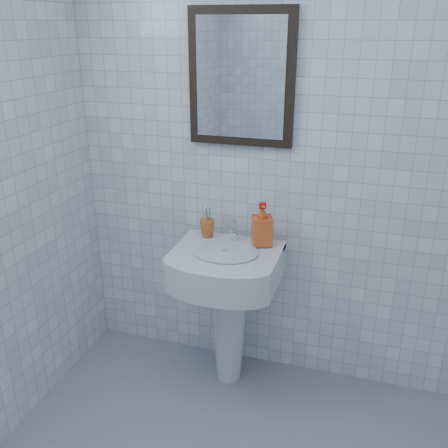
% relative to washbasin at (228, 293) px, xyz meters
% --- Properties ---
extents(wall_back, '(2.20, 0.02, 2.50)m').
position_rel_washbasin_xyz_m(wall_back, '(0.24, 0.22, 0.72)').
color(wall_back, white).
rests_on(wall_back, ground).
extents(washbasin, '(0.51, 0.37, 0.79)m').
position_rel_washbasin_xyz_m(washbasin, '(0.00, 0.00, 0.00)').
color(washbasin, white).
rests_on(washbasin, ground).
extents(faucet, '(0.05, 0.10, 0.11)m').
position_rel_washbasin_xyz_m(faucet, '(0.00, 0.09, 0.30)').
color(faucet, silver).
rests_on(faucet, washbasin).
extents(toothbrush_cup, '(0.09, 0.09, 0.09)m').
position_rel_washbasin_xyz_m(toothbrush_cup, '(-0.14, 0.10, 0.30)').
color(toothbrush_cup, '#CA6224').
rests_on(toothbrush_cup, washbasin).
extents(soap_dispenser, '(0.12, 0.12, 0.21)m').
position_rel_washbasin_xyz_m(soap_dispenser, '(0.14, 0.09, 0.36)').
color(soap_dispenser, red).
rests_on(soap_dispenser, washbasin).
extents(wall_mirror, '(0.50, 0.04, 0.62)m').
position_rel_washbasin_xyz_m(wall_mirror, '(0.00, 0.20, 1.02)').
color(wall_mirror, black).
rests_on(wall_mirror, wall_back).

